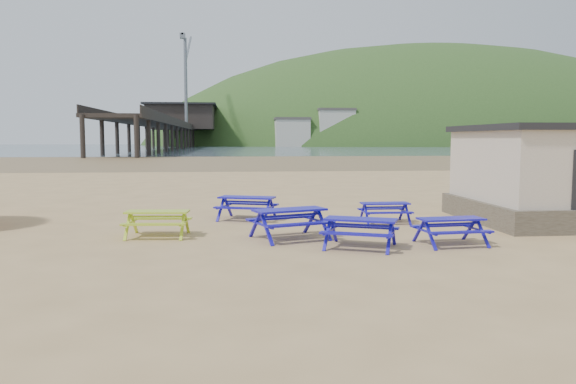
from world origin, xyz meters
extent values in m
plane|color=tan|center=(0.00, 0.00, 0.00)|extent=(400.00, 400.00, 0.00)
plane|color=olive|center=(0.00, 55.00, 0.00)|extent=(400.00, 400.00, 0.00)
plane|color=#485A67|center=(0.00, 170.00, 0.01)|extent=(400.00, 400.00, 0.00)
cube|color=#221CB8|center=(-0.48, 2.37, 0.75)|extent=(1.98, 1.28, 0.05)
cube|color=#221CB8|center=(-0.28, 2.95, 0.46)|extent=(1.83, 0.85, 0.05)
cube|color=#221CB8|center=(-0.68, 1.79, 0.46)|extent=(1.83, 0.85, 0.05)
cube|color=#221CB8|center=(3.94, 1.25, 0.63)|extent=(1.55, 0.61, 0.04)
cube|color=#221CB8|center=(3.95, 1.77, 0.39)|extent=(1.55, 0.22, 0.04)
cube|color=#221CB8|center=(3.94, 0.73, 0.39)|extent=(1.55, 0.22, 0.04)
cube|color=#221CB8|center=(2.19, -2.83, 0.71)|extent=(1.88, 1.33, 0.05)
cube|color=#221CB8|center=(2.42, -2.29, 0.44)|extent=(1.71, 0.92, 0.05)
cube|color=#221CB8|center=(1.95, -3.37, 0.44)|extent=(1.71, 0.92, 0.05)
cube|color=#221CB8|center=(0.57, -1.39, 0.79)|extent=(2.09, 1.37, 0.05)
cube|color=#221CB8|center=(0.35, -0.78, 0.49)|extent=(1.93, 0.91, 0.05)
cube|color=#221CB8|center=(0.79, -2.01, 0.49)|extent=(1.93, 0.91, 0.05)
cube|color=#221CB8|center=(4.58, -2.66, 0.67)|extent=(1.71, 0.81, 0.05)
cube|color=#221CB8|center=(4.52, -2.12, 0.41)|extent=(1.67, 0.40, 0.05)
cube|color=#221CB8|center=(4.63, -3.21, 0.41)|extent=(1.67, 0.40, 0.05)
cube|color=#A0D129|center=(-3.03, -0.68, 0.70)|extent=(1.76, 0.80, 0.05)
cube|color=#A0D129|center=(-2.99, -0.11, 0.43)|extent=(1.73, 0.38, 0.05)
cube|color=#A0D129|center=(-3.08, -1.25, 0.43)|extent=(1.73, 0.38, 0.05)
cube|color=black|center=(-18.00, 175.00, 6.00)|extent=(9.00, 220.00, 0.60)
cube|color=black|center=(-18.00, 186.00, 10.00)|extent=(22.00, 30.00, 8.00)
cube|color=black|center=(-18.00, 186.00, 14.30)|extent=(24.00, 32.00, 0.60)
cylinder|color=slate|center=(-15.00, 164.00, 20.00)|extent=(1.00, 1.00, 28.00)
cube|color=slate|center=(-15.00, 178.00, 33.00)|extent=(0.60, 25.63, 12.38)
ellipsoid|color=#2D4C1E|center=(90.00, 230.00, -10.00)|extent=(264.00, 144.00, 108.00)
camera|label=1|loc=(-0.98, -16.33, 2.70)|focal=35.00mm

